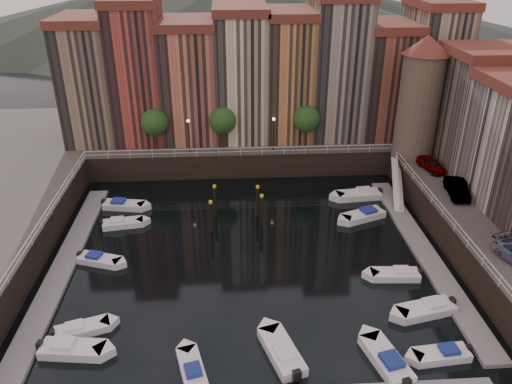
{
  "coord_description": "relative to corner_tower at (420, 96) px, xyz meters",
  "views": [
    {
      "loc": [
        -1.6,
        -38.46,
        25.71
      ],
      "look_at": [
        1.07,
        4.0,
        4.19
      ],
      "focal_mm": 35.0,
      "sensor_mm": 36.0,
      "label": 1
    }
  ],
  "objects": [
    {
      "name": "railings",
      "position": [
        -20.0,
        -9.62,
        -6.41
      ],
      "size": [
        36.08,
        34.04,
        0.52
      ],
      "color": "white",
      "rests_on": "ground"
    },
    {
      "name": "car_b",
      "position": [
        0.96,
        -10.3,
        -6.44
      ],
      "size": [
        2.28,
        4.76,
        1.51
      ],
      "primitive_type": "imported",
      "rotation": [
        0.0,
        0.0,
        -0.15
      ],
      "color": "gray",
      "rests_on": "quay_right"
    },
    {
      "name": "mooring_pilings",
      "position": [
        -20.79,
        -8.86,
        -8.54
      ],
      "size": [
        5.34,
        3.74,
        3.78
      ],
      "color": "black",
      "rests_on": "ground"
    },
    {
      "name": "street_lamps",
      "position": [
        -21.0,
        2.7,
        -4.3
      ],
      "size": [
        10.36,
        0.36,
        4.18
      ],
      "color": "black",
      "rests_on": "quay_far"
    },
    {
      "name": "ground",
      "position": [
        -20.0,
        -14.5,
        -10.19
      ],
      "size": [
        200.0,
        200.0,
        0.0
      ],
      "primitive_type": "plane",
      "color": "black",
      "rests_on": "ground"
    },
    {
      "name": "boat_near_2",
      "position": [
        -18.19,
        -27.53,
        -9.8
      ],
      "size": [
        3.15,
        5.17,
        1.16
      ],
      "rotation": [
        0.0,
        0.0,
        1.87
      ],
      "color": "white",
      "rests_on": "ground"
    },
    {
      "name": "boat_right_2",
      "position": [
        -7.54,
        -19.16,
        -9.86
      ],
      "size": [
        4.38,
        1.83,
        0.99
      ],
      "rotation": [
        0.0,
        0.0,
        3.08
      ],
      "color": "white",
      "rests_on": "ground"
    },
    {
      "name": "boat_right_0",
      "position": [
        -7.22,
        -28.34,
        -9.87
      ],
      "size": [
        4.19,
        1.84,
        0.95
      ],
      "rotation": [
        0.0,
        0.0,
        3.23
      ],
      "color": "white",
      "rests_on": "ground"
    },
    {
      "name": "corner_tower",
      "position": [
        0.0,
        0.0,
        0.0
      ],
      "size": [
        5.2,
        5.2,
        13.8
      ],
      "color": "#6B5B4C",
      "rests_on": "quay_right"
    },
    {
      "name": "boat_right_3",
      "position": [
        -7.65,
        -8.96,
        -9.82
      ],
      "size": [
        4.93,
        3.34,
        1.12
      ],
      "rotation": [
        0.0,
        0.0,
        3.52
      ],
      "color": "white",
      "rests_on": "ground"
    },
    {
      "name": "dock_right",
      "position": [
        -3.8,
        -15.5,
        -10.02
      ],
      "size": [
        2.0,
        28.0,
        0.35
      ],
      "primitive_type": "cube",
      "color": "gray",
      "rests_on": "ground"
    },
    {
      "name": "far_terrace",
      "position": [
        -16.69,
        9.0,
        0.76
      ],
      "size": [
        48.7,
        10.3,
        17.5
      ],
      "color": "#897457",
      "rests_on": "quay_far"
    },
    {
      "name": "boat_left_0",
      "position": [
        -32.78,
        -26.29,
        -9.83
      ],
      "size": [
        4.8,
        2.25,
        1.08
      ],
      "rotation": [
        0.0,
        0.0,
        -0.13
      ],
      "color": "white",
      "rests_on": "ground"
    },
    {
      "name": "mountains",
      "position": [
        -18.28,
        95.5,
        -2.28
      ],
      "size": [
        145.0,
        100.0,
        18.0
      ],
      "color": "#2D382D",
      "rests_on": "ground"
    },
    {
      "name": "quay_far",
      "position": [
        -20.0,
        11.5,
        -8.69
      ],
      "size": [
        80.0,
        20.0,
        3.0
      ],
      "primitive_type": "cube",
      "color": "black",
      "rests_on": "ground"
    },
    {
      "name": "boat_near_3",
      "position": [
        -11.21,
        -28.68,
        -9.81
      ],
      "size": [
        2.88,
        5.04,
        1.13
      ],
      "rotation": [
        0.0,
        0.0,
        1.82
      ],
      "color": "white",
      "rests_on": "ground"
    },
    {
      "name": "boat_left_2",
      "position": [
        -33.27,
        -15.3,
        -9.88
      ],
      "size": [
        4.2,
        2.67,
        0.94
      ],
      "rotation": [
        0.0,
        0.0,
        -0.33
      ],
      "color": "white",
      "rests_on": "ground"
    },
    {
      "name": "boat_left_4",
      "position": [
        -32.88,
        -5.12,
        -9.84
      ],
      "size": [
        4.69,
        2.36,
        1.05
      ],
      "rotation": [
        0.0,
        0.0,
        -0.17
      ],
      "color": "white",
      "rests_on": "ground"
    },
    {
      "name": "boat_right_4",
      "position": [
        -7.01,
        -4.43,
        -9.79
      ],
      "size": [
        5.25,
        2.31,
        1.19
      ],
      "rotation": [
        0.0,
        0.0,
        3.23
      ],
      "color": "white",
      "rests_on": "ground"
    },
    {
      "name": "boat_left_3",
      "position": [
        -32.33,
        -8.97,
        -9.87
      ],
      "size": [
        4.31,
        2.1,
        0.97
      ],
      "rotation": [
        0.0,
        0.0,
        0.15
      ],
      "color": "white",
      "rests_on": "ground"
    },
    {
      "name": "boat_near_1",
      "position": [
        -24.31,
        -28.64,
        -9.88
      ],
      "size": [
        2.4,
        4.2,
        0.94
      ],
      "rotation": [
        0.0,
        0.0,
        1.82
      ],
      "color": "white",
      "rests_on": "ground"
    },
    {
      "name": "dock_left",
      "position": [
        -36.2,
        -15.5,
        -10.02
      ],
      "size": [
        2.0,
        28.0,
        0.35
      ],
      "primitive_type": "cube",
      "color": "gray",
      "rests_on": "ground"
    },
    {
      "name": "car_a",
      "position": [
        0.74,
        -4.17,
        -6.51
      ],
      "size": [
        2.44,
        4.25,
        1.36
      ],
      "primitive_type": "imported",
      "rotation": [
        0.0,
        0.0,
        0.22
      ],
      "color": "gray",
      "rests_on": "quay_right"
    },
    {
      "name": "gangway",
      "position": [
        -2.9,
        -4.5,
        -8.28
      ],
      "size": [
        2.78,
        8.32,
        3.73
      ],
      "color": "white",
      "rests_on": "ground"
    },
    {
      "name": "boat_right_1",
      "position": [
        -6.59,
        -23.74,
        -9.82
      ],
      "size": [
        4.93,
        2.7,
        1.1
      ],
      "rotation": [
        0.0,
        0.0,
        3.36
      ],
      "color": "white",
      "rests_on": "ground"
    },
    {
      "name": "boat_left_1",
      "position": [
        -32.62,
        -24.23,
        -9.88
      ],
      "size": [
        4.18,
        2.6,
        0.94
      ],
      "rotation": [
        0.0,
        0.0,
        0.31
      ],
      "color": "white",
      "rests_on": "ground"
    },
    {
      "name": "promenade_trees",
      "position": [
        -21.33,
        3.7,
        -3.61
      ],
      "size": [
        21.2,
        3.2,
        5.2
      ],
      "color": "black",
      "rests_on": "quay_far"
    }
  ]
}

